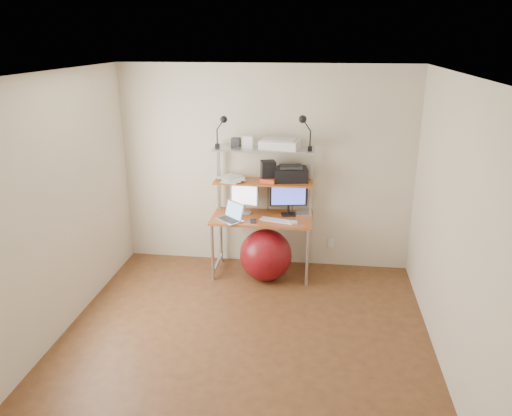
{
  "coord_description": "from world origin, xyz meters",
  "views": [
    {
      "loc": [
        0.65,
        -4.13,
        2.79
      ],
      "look_at": [
        -0.04,
        1.15,
        0.95
      ],
      "focal_mm": 35.0,
      "sensor_mm": 36.0,
      "label": 1
    }
  ],
  "objects": [
    {
      "name": "room",
      "position": [
        0.0,
        0.0,
        1.25
      ],
      "size": [
        3.6,
        3.6,
        3.6
      ],
      "color": "brown",
      "rests_on": "ground"
    },
    {
      "name": "computer_desk",
      "position": [
        0.0,
        1.5,
        0.96
      ],
      "size": [
        1.2,
        0.6,
        1.57
      ],
      "color": "#B05822",
      "rests_on": "ground"
    },
    {
      "name": "wall_outlet",
      "position": [
        0.85,
        1.79,
        0.3
      ],
      "size": [
        0.08,
        0.01,
        0.12
      ],
      "primitive_type": "cube",
      "color": "silver",
      "rests_on": "room"
    },
    {
      "name": "monitor_silver",
      "position": [
        -0.23,
        1.55,
        0.95
      ],
      "size": [
        0.35,
        0.16,
        0.39
      ],
      "rotation": [
        0.0,
        0.0,
        -0.23
      ],
      "color": "#AFAFB4",
      "rests_on": "desktop"
    },
    {
      "name": "monitor_black",
      "position": [
        0.31,
        1.56,
        0.97
      ],
      "size": [
        0.45,
        0.16,
        0.46
      ],
      "rotation": [
        0.0,
        0.0,
        0.19
      ],
      "color": "black",
      "rests_on": "desktop"
    },
    {
      "name": "laptop",
      "position": [
        -0.34,
        1.29,
        0.79
      ],
      "size": [
        0.39,
        0.39,
        0.27
      ],
      "rotation": [
        0.0,
        0.0,
        -0.75
      ],
      "color": "silver",
      "rests_on": "desktop"
    },
    {
      "name": "keyboard",
      "position": [
        0.19,
        1.33,
        0.75
      ],
      "size": [
        0.43,
        0.22,
        0.01
      ],
      "primitive_type": "cube",
      "rotation": [
        0.0,
        0.0,
        -0.28
      ],
      "color": "silver",
      "rests_on": "desktop"
    },
    {
      "name": "mouse",
      "position": [
        0.38,
        1.27,
        0.75
      ],
      "size": [
        0.11,
        0.08,
        0.03
      ],
      "primitive_type": "cube",
      "rotation": [
        0.0,
        0.0,
        0.19
      ],
      "color": "silver",
      "rests_on": "desktop"
    },
    {
      "name": "mac_mini",
      "position": [
        0.49,
        1.57,
        0.76
      ],
      "size": [
        0.2,
        0.2,
        0.04
      ],
      "primitive_type": "cube",
      "rotation": [
        0.0,
        0.0,
        0.1
      ],
      "color": "silver",
      "rests_on": "desktop"
    },
    {
      "name": "phone",
      "position": [
        -0.08,
        1.27,
        0.75
      ],
      "size": [
        0.09,
        0.14,
        0.01
      ],
      "primitive_type": "cube",
      "rotation": [
        0.0,
        0.0,
        0.16
      ],
      "color": "black",
      "rests_on": "desktop"
    },
    {
      "name": "printer",
      "position": [
        0.32,
        1.62,
        1.24
      ],
      "size": [
        0.43,
        0.33,
        0.19
      ],
      "rotation": [
        0.0,
        0.0,
        0.17
      ],
      "color": "black",
      "rests_on": "mid_shelf"
    },
    {
      "name": "nas_cube",
      "position": [
        0.05,
        1.58,
        1.27
      ],
      "size": [
        0.2,
        0.2,
        0.24
      ],
      "primitive_type": "cube",
      "rotation": [
        0.0,
        0.0,
        0.27
      ],
      "color": "black",
      "rests_on": "mid_shelf"
    },
    {
      "name": "red_box",
      "position": [
        0.07,
        1.5,
        1.18
      ],
      "size": [
        0.2,
        0.15,
        0.05
      ],
      "primitive_type": "cube",
      "rotation": [
        0.0,
        0.0,
        -0.22
      ],
      "color": "#C4451F",
      "rests_on": "mid_shelf"
    },
    {
      "name": "scanner",
      "position": [
        0.19,
        1.57,
        1.61
      ],
      "size": [
        0.48,
        0.36,
        0.12
      ],
      "rotation": [
        0.0,
        0.0,
        -0.17
      ],
      "color": "silver",
      "rests_on": "top_shelf"
    },
    {
      "name": "box_white",
      "position": [
        -0.18,
        1.58,
        1.62
      ],
      "size": [
        0.13,
        0.11,
        0.14
      ],
      "primitive_type": "cube",
      "rotation": [
        0.0,
        0.0,
        -0.1
      ],
      "color": "silver",
      "rests_on": "top_shelf"
    },
    {
      "name": "box_grey",
      "position": [
        -0.34,
        1.62,
        1.6
      ],
      "size": [
        0.11,
        0.11,
        0.1
      ],
      "primitive_type": "cube",
      "rotation": [
        0.0,
        0.0,
        -0.09
      ],
      "color": "#2A2A2D",
      "rests_on": "top_shelf"
    },
    {
      "name": "clip_lamp_left",
      "position": [
        -0.47,
        1.51,
        1.82
      ],
      "size": [
        0.15,
        0.08,
        0.38
      ],
      "color": "black",
      "rests_on": "top_shelf"
    },
    {
      "name": "clip_lamp_right",
      "position": [
        0.47,
        1.49,
        1.85
      ],
      "size": [
        0.16,
        0.09,
        0.4
      ],
      "color": "black",
      "rests_on": "top_shelf"
    },
    {
      "name": "exercise_ball",
      "position": [
        0.06,
        1.29,
        0.31
      ],
      "size": [
        0.62,
        0.62,
        0.62
      ],
      "primitive_type": "sphere",
      "color": "maroon",
      "rests_on": "floor"
    },
    {
      "name": "paper_stack",
      "position": [
        -0.38,
        1.58,
        1.17
      ],
      "size": [
        0.39,
        0.43,
        0.03
      ],
      "color": "white",
      "rests_on": "mid_shelf"
    }
  ]
}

